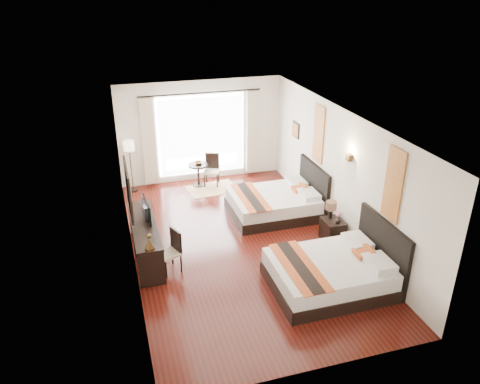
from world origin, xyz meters
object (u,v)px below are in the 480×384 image
object	(u,v)px
vase	(338,219)
bed_near	(333,272)
desk_chair	(170,259)
console_desk	(146,240)
nightstand	(333,230)
television	(143,210)
table_lamp	(331,207)
fruit_bowl	(198,163)
side_table	(199,175)
window_chair	(212,176)
floor_lamp	(129,149)
bed_far	(277,202)

from	to	relation	value
vase	bed_near	bearing A→B (deg)	-119.29
desk_chair	console_desk	bearing A→B (deg)	-80.72
nightstand	television	world-z (taller)	television
table_lamp	fruit_bowl	world-z (taller)	table_lamp
nightstand	desk_chair	bearing A→B (deg)	-177.79
vase	side_table	distance (m)	4.45
bed_near	console_desk	bearing A→B (deg)	147.48
side_table	fruit_bowl	size ratio (longest dim) A/B	2.83
table_lamp	window_chair	world-z (taller)	table_lamp
window_chair	console_desk	bearing A→B (deg)	-12.92
television	vase	bearing A→B (deg)	-105.95
fruit_bowl	vase	bearing A→B (deg)	-60.39
nightstand	window_chair	distance (m)	4.11
floor_lamp	bed_near	bearing A→B (deg)	-59.46
bed_near	television	distance (m)	3.94
floor_lamp	side_table	size ratio (longest dim) A/B	2.23
nightstand	floor_lamp	bearing A→B (deg)	135.39
side_table	console_desk	bearing A→B (deg)	-119.07
bed_near	television	size ratio (longest dim) A/B	2.98
bed_far	vase	distance (m)	1.82
nightstand	window_chair	bearing A→B (deg)	116.24
bed_far	television	world-z (taller)	bed_far
table_lamp	side_table	bearing A→B (deg)	121.10
bed_near	table_lamp	bearing A→B (deg)	65.89
bed_near	desk_chair	world-z (taller)	bed_near
floor_lamp	fruit_bowl	bearing A→B (deg)	-4.67
bed_near	floor_lamp	xyz separation A→B (m)	(-3.20, 5.42, 0.86)
fruit_bowl	console_desk	bearing A→B (deg)	-119.10
television	fruit_bowl	size ratio (longest dim) A/B	3.29
vase	side_table	xyz separation A→B (m)	(-2.21, 3.85, -0.26)
bed_far	window_chair	bearing A→B (deg)	116.90
floor_lamp	window_chair	distance (m)	2.33
vase	television	world-z (taller)	television
bed_near	bed_far	bearing A→B (deg)	89.30
nightstand	side_table	xyz separation A→B (m)	(-2.18, 3.73, 0.07)
console_desk	nightstand	bearing A→B (deg)	-7.55
table_lamp	console_desk	bearing A→B (deg)	174.35
bed_far	nightstand	world-z (taller)	bed_far
bed_far	television	size ratio (longest dim) A/B	2.87
console_desk	fruit_bowl	xyz separation A→B (m)	(1.80, 3.23, 0.28)
floor_lamp	fruit_bowl	xyz separation A→B (m)	(1.78, -0.15, -0.52)
vase	console_desk	distance (m)	4.05
table_lamp	floor_lamp	size ratio (longest dim) A/B	0.27
bed_far	table_lamp	size ratio (longest dim) A/B	5.56
television	floor_lamp	xyz separation A→B (m)	(-0.01, 3.19, 0.21)
bed_far	console_desk	distance (m)	3.40
table_lamp	desk_chair	bearing A→B (deg)	-175.62
desk_chair	vase	bearing A→B (deg)	159.11
console_desk	television	distance (m)	0.62
console_desk	desk_chair	world-z (taller)	desk_chair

